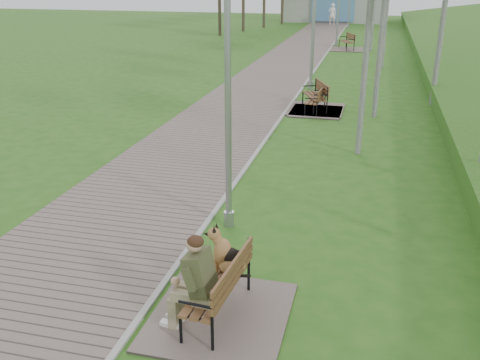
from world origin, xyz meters
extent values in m
cube|color=#72625C|center=(-1.75, 21.50, 0.02)|extent=(3.50, 67.00, 0.04)
cube|color=#999993|center=(0.00, 21.50, 0.03)|extent=(0.10, 67.00, 0.05)
cube|color=#9E9E99|center=(-1.50, 51.00, 2.00)|extent=(10.00, 5.00, 4.00)
cube|color=#4F82B2|center=(-1.50, 48.40, 1.50)|extent=(4.00, 0.20, 2.60)
cube|color=#72625C|center=(1.10, 1.26, 0.02)|extent=(1.91, 2.12, 0.04)
cube|color=brown|center=(1.05, 1.26, 0.48)|extent=(0.61, 1.63, 0.04)
cube|color=brown|center=(1.30, 1.24, 0.76)|extent=(0.18, 1.59, 0.35)
cube|color=#72625C|center=(0.96, 13.90, 0.02)|extent=(1.98, 2.21, 0.04)
cube|color=brown|center=(0.91, 13.90, 0.50)|extent=(1.07, 1.72, 0.04)
cube|color=brown|center=(1.16, 14.00, 0.79)|extent=(0.65, 1.55, 0.36)
cube|color=#72625C|center=(1.03, 13.58, 0.02)|extent=(1.76, 1.95, 0.04)
cube|color=brown|center=(0.98, 13.58, 0.44)|extent=(0.59, 1.50, 0.04)
cube|color=brown|center=(1.21, 13.55, 0.70)|extent=(0.19, 1.46, 0.32)
cube|color=#72625C|center=(1.05, 30.18, 0.02)|extent=(2.01, 2.24, 0.04)
cube|color=brown|center=(1.00, 30.18, 0.50)|extent=(1.08, 1.75, 0.04)
cube|color=brown|center=(1.25, 30.28, 0.80)|extent=(0.65, 1.58, 0.37)
cylinder|color=#919398|center=(0.44, 4.14, 0.15)|extent=(0.20, 0.20, 0.30)
cylinder|color=#919398|center=(0.44, 4.14, 2.47)|extent=(0.12, 0.12, 4.94)
cylinder|color=#919398|center=(0.35, 17.46, 0.17)|extent=(0.23, 0.23, 0.34)
cylinder|color=#919398|center=(0.35, 17.46, 2.86)|extent=(0.14, 0.14, 5.72)
cylinder|color=#919398|center=(0.23, 31.90, 0.15)|extent=(0.20, 0.20, 0.30)
cylinder|color=#919398|center=(0.23, 31.90, 2.51)|extent=(0.12, 0.12, 5.02)
cylinder|color=#919398|center=(0.26, 44.23, 0.15)|extent=(0.21, 0.21, 0.31)
imported|color=white|center=(-1.39, 46.84, 0.96)|extent=(0.76, 0.55, 1.93)
cylinder|color=silver|center=(2.67, 9.26, 3.22)|extent=(0.17, 0.17, 6.45)
cylinder|color=silver|center=(3.02, 13.41, 3.43)|extent=(0.16, 0.16, 6.85)
camera|label=1|loc=(2.94, -4.89, 4.61)|focal=40.00mm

